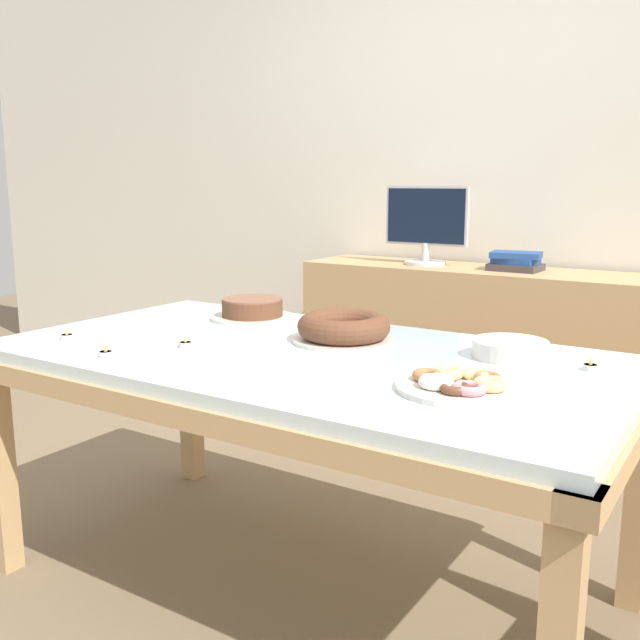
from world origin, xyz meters
TOP-DOWN VIEW (x-y plane):
  - ground_plane at (0.00, 0.00)m, footprint 12.00×12.00m
  - wall_back at (0.00, 1.82)m, footprint 8.00×0.10m
  - dining_table at (0.00, 0.00)m, footprint 1.86×1.00m
  - sideboard at (0.00, 1.52)m, footprint 1.77×0.44m
  - computer_monitor at (-0.31, 1.52)m, footprint 0.42×0.20m
  - book_stack at (0.13, 1.52)m, footprint 0.24×0.18m
  - cake_chocolate_round at (-0.43, 0.30)m, footprint 0.30×0.30m
  - cake_golden_bundt at (0.04, 0.16)m, footprint 0.32×0.32m
  - pastry_platter at (0.54, -0.13)m, footprint 0.31×0.31m
  - plate_stack at (0.53, 0.24)m, footprint 0.21×0.21m
  - tealight_near_cakes at (-0.23, 0.37)m, footprint 0.04×0.04m
  - tealight_near_front at (-0.32, -0.15)m, footprint 0.04×0.04m
  - tealight_centre at (-0.71, -0.28)m, footprint 0.04×0.04m
  - tealight_right_edge at (-0.43, -0.36)m, footprint 0.04×0.04m
  - tealight_left_edge at (0.75, 0.22)m, footprint 0.04×0.04m

SIDE VIEW (x-z plane):
  - ground_plane at x=0.00m, z-range 0.00..0.00m
  - sideboard at x=0.00m, z-range 0.00..0.84m
  - dining_table at x=0.00m, z-range 0.29..1.04m
  - tealight_near_cakes at x=-0.23m, z-range 0.74..0.78m
  - tealight_near_front at x=-0.32m, z-range 0.74..0.78m
  - tealight_centre at x=-0.71m, z-range 0.74..0.78m
  - tealight_right_edge at x=-0.43m, z-range 0.74..0.78m
  - tealight_left_edge at x=0.75m, z-range 0.74..0.78m
  - pastry_platter at x=0.54m, z-range 0.74..0.79m
  - plate_stack at x=0.53m, z-range 0.75..0.80m
  - cake_chocolate_round at x=-0.43m, z-range 0.75..0.82m
  - cake_golden_bundt at x=0.04m, z-range 0.75..0.84m
  - book_stack at x=0.13m, z-range 0.83..0.92m
  - computer_monitor at x=-0.31m, z-range 0.84..1.21m
  - wall_back at x=0.00m, z-range 0.00..2.60m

